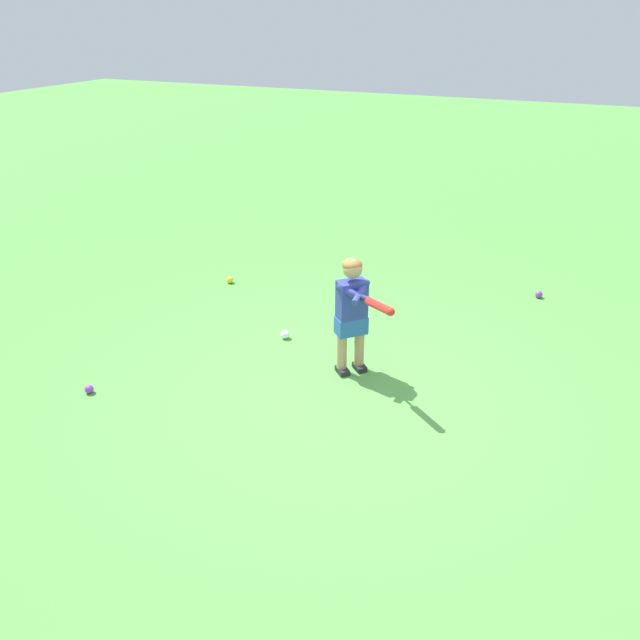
{
  "coord_description": "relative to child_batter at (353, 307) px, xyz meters",
  "views": [
    {
      "loc": [
        -4.15,
        -1.62,
        2.97
      ],
      "look_at": [
        0.46,
        0.43,
        0.45
      ],
      "focal_mm": 35.27,
      "sensor_mm": 36.0,
      "label": 1
    }
  ],
  "objects": [
    {
      "name": "play_ball_center_lawn",
      "position": [
        0.33,
        0.84,
        -0.61
      ],
      "size": [
        0.09,
        0.09,
        0.09
      ],
      "primitive_type": "sphere",
      "color": "white",
      "rests_on": "ground"
    },
    {
      "name": "play_ball_far_right",
      "position": [
        2.38,
        -1.35,
        -0.61
      ],
      "size": [
        0.08,
        0.08,
        0.08
      ],
      "primitive_type": "sphere",
      "color": "purple",
      "rests_on": "ground"
    },
    {
      "name": "play_ball_far_left",
      "position": [
        1.32,
        2.08,
        -0.61
      ],
      "size": [
        0.08,
        0.08,
        0.08
      ],
      "primitive_type": "sphere",
      "color": "yellow",
      "rests_on": "ground"
    },
    {
      "name": "child_batter",
      "position": [
        0.0,
        0.0,
        0.0
      ],
      "size": [
        0.6,
        0.66,
        1.08
      ],
      "color": "#232328",
      "rests_on": "ground"
    },
    {
      "name": "play_ball_midfield",
      "position": [
        -1.24,
        1.93,
        -0.61
      ],
      "size": [
        0.08,
        0.08,
        0.08
      ],
      "primitive_type": "sphere",
      "color": "purple",
      "rests_on": "ground"
    },
    {
      "name": "ground_plane",
      "position": [
        -0.44,
        -0.1,
        -0.65
      ],
      "size": [
        40.0,
        40.0,
        0.0
      ],
      "primitive_type": "plane",
      "color": "#519942"
    }
  ]
}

